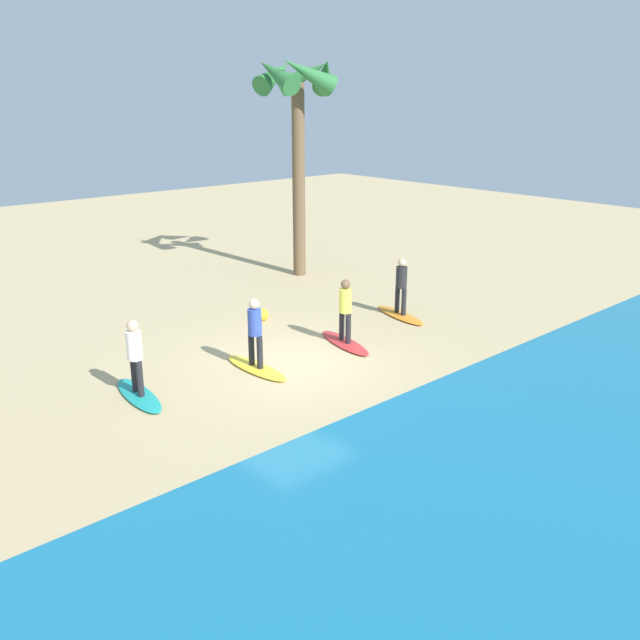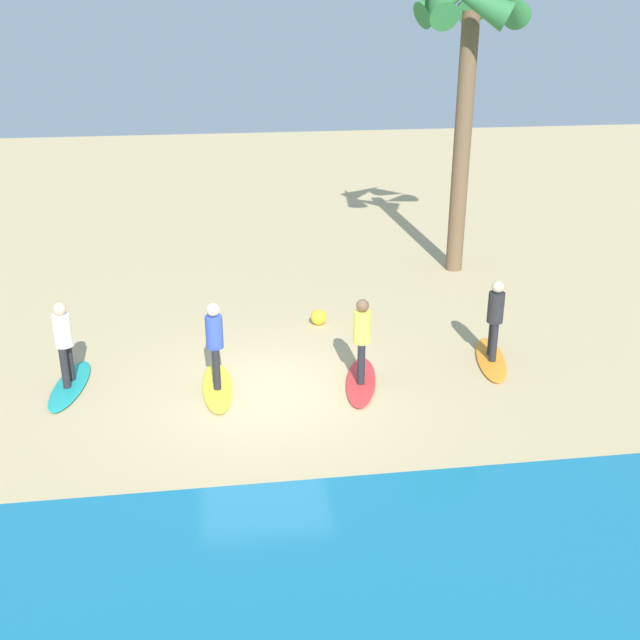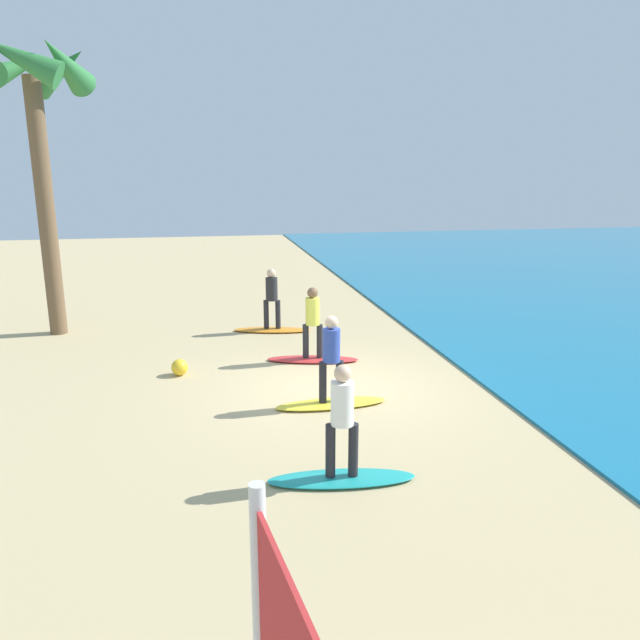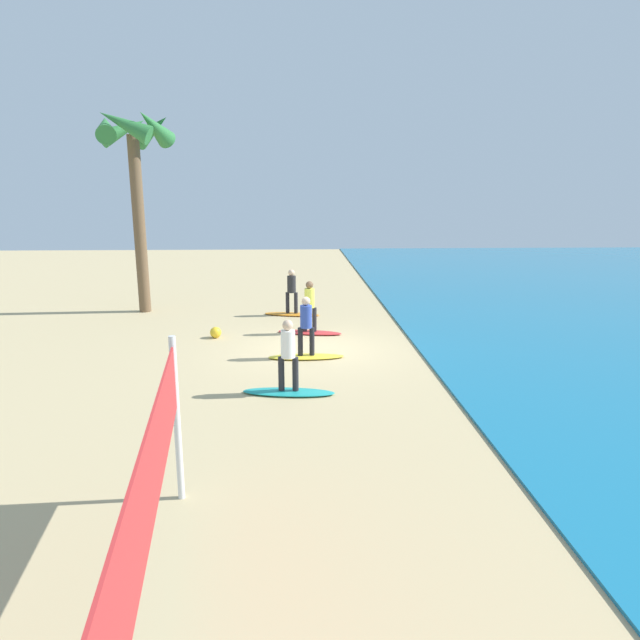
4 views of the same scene
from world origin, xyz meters
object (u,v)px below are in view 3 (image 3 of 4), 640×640
object	(u,v)px
surfer_red	(313,318)
beach_ball	(180,367)
palm_tree	(34,98)
surfer_orange	(272,294)
surfer_yellow	(331,353)
surfboard_yellow	(331,404)
surfboard_red	(313,359)
surfboard_teal	(342,478)
surfer_teal	(342,413)
surfboard_orange	(272,330)

from	to	relation	value
surfer_red	beach_ball	world-z (taller)	surfer_red
beach_ball	palm_tree	bearing A→B (deg)	-141.42
surfer_orange	surfer_yellow	xyz separation A→B (m)	(5.53, 0.45, 0.00)
surfboard_yellow	surfer_yellow	bearing A→B (deg)	62.17
beach_ball	surfboard_red	bearing A→B (deg)	97.84
surfboard_teal	surfer_teal	bearing A→B (deg)	96.50
surfboard_orange	surfboard_yellow	distance (m)	5.54
surfboard_orange	surfboard_red	distance (m)	2.87
surfboard_red	surfer_orange	bearing A→B (deg)	114.75
surfer_yellow	surfboard_yellow	bearing A→B (deg)	-26.57
surfer_yellow	surfboard_teal	world-z (taller)	surfer_yellow
surfboard_yellow	surfboard_teal	xyz separation A→B (m)	(2.77, -0.44, 0.00)
surfer_red	surfboard_yellow	bearing A→B (deg)	-3.21
surfboard_yellow	surfboard_teal	size ratio (longest dim) A/B	1.00
surfboard_red	surfer_teal	size ratio (longest dim) A/B	1.28
surfer_orange	surfer_red	xyz separation A→B (m)	(2.80, 0.61, 0.00)
surfer_red	beach_ball	bearing A→B (deg)	-82.16
surfer_red	surfboard_teal	distance (m)	5.61
surfboard_yellow	surfboard_red	bearing A→B (deg)	85.53
surfer_yellow	surfer_teal	bearing A→B (deg)	-9.12
surfboard_red	palm_tree	bearing A→B (deg)	161.75
surfer_red	palm_tree	distance (m)	8.85
surfer_orange	surfboard_yellow	xyz separation A→B (m)	(5.53, 0.45, -0.99)
beach_ball	surfer_yellow	bearing A→B (deg)	50.66
surfer_teal	beach_ball	xyz separation A→B (m)	(-5.08, -2.38, -0.86)
surfer_yellow	surfer_red	bearing A→B (deg)	176.79
surfer_yellow	surfer_orange	bearing A→B (deg)	-175.31
surfer_teal	beach_ball	distance (m)	5.68
surfer_teal	palm_tree	xyz separation A→B (m)	(-9.24, -5.70, 4.97)
surfer_yellow	palm_tree	xyz separation A→B (m)	(-6.47, -6.14, 4.97)
surfer_red	surfer_teal	distance (m)	5.52
surfer_red	palm_tree	world-z (taller)	palm_tree
surfer_orange	surfer_yellow	size ratio (longest dim) A/B	1.00
surfboard_orange	surfboard_teal	distance (m)	8.29
surfer_orange	surfer_red	world-z (taller)	same
surfer_red	surfer_yellow	bearing A→B (deg)	-3.21
beach_ball	surfer_red	bearing A→B (deg)	97.84
surfboard_yellow	palm_tree	world-z (taller)	palm_tree
surfer_orange	surfboard_teal	xyz separation A→B (m)	(8.29, 0.01, -0.99)
surfer_orange	surfboard_red	xyz separation A→B (m)	(2.80, 0.61, -0.99)
surfboard_red	beach_ball	size ratio (longest dim) A/B	5.89
surfer_teal	palm_tree	distance (m)	11.94
surfboard_red	beach_ball	xyz separation A→B (m)	(0.41, -2.98, 0.13)
surfboard_red	surfer_yellow	world-z (taller)	surfer_yellow
beach_ball	surfer_teal	bearing A→B (deg)	25.09
surfer_yellow	surfer_teal	size ratio (longest dim) A/B	1.00
palm_tree	surfer_orange	bearing A→B (deg)	80.55
surfer_yellow	surfer_teal	world-z (taller)	same
surfboard_teal	beach_ball	size ratio (longest dim) A/B	5.89
surfer_orange	surfer_red	size ratio (longest dim) A/B	1.00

